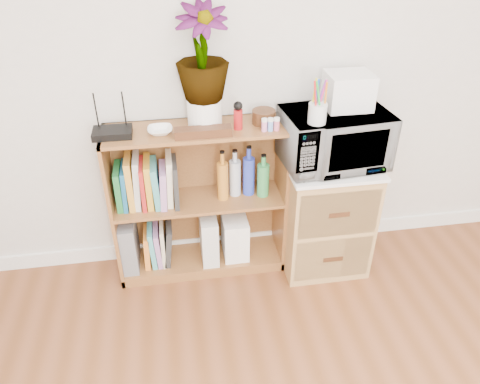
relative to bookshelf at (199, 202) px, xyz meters
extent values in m
cube|color=white|center=(0.35, 0.14, -0.42)|extent=(4.00, 0.02, 0.10)
cube|color=brown|center=(0.00, 0.00, 0.00)|extent=(1.00, 0.30, 0.95)
cube|color=#9E7542|center=(0.75, -0.08, -0.12)|extent=(0.50, 0.45, 0.70)
imported|color=white|center=(0.75, -0.08, 0.40)|extent=(0.59, 0.43, 0.31)
cylinder|color=silver|center=(0.60, -0.20, 0.60)|extent=(0.09, 0.09, 0.10)
cube|color=white|center=(0.82, -0.03, 0.65)|extent=(0.24, 0.20, 0.19)
cube|color=black|center=(-0.43, -0.02, 0.49)|extent=(0.20, 0.14, 0.04)
imported|color=white|center=(-0.18, -0.03, 0.49)|extent=(0.13, 0.13, 0.03)
cylinder|color=white|center=(0.06, 0.02, 0.55)|extent=(0.18, 0.18, 0.15)
imported|color=#2A6930|center=(0.06, 0.02, 0.87)|extent=(0.27, 0.27, 0.48)
cube|color=#3A1E0F|center=(0.03, -0.10, 0.50)|extent=(0.29, 0.07, 0.05)
cylinder|color=#9F1315|center=(0.23, -0.04, 0.53)|extent=(0.05, 0.05, 0.11)
cylinder|color=#351F0E|center=(0.37, 0.01, 0.51)|extent=(0.13, 0.13, 0.07)
cube|color=pink|center=(0.39, -0.09, 0.50)|extent=(0.11, 0.04, 0.06)
cube|color=slate|center=(-0.44, 0.00, -0.24)|extent=(0.10, 0.26, 0.32)
cube|color=silver|center=(0.05, -0.01, -0.25)|extent=(0.10, 0.25, 0.31)
cube|color=white|center=(0.18, -0.01, -0.27)|extent=(0.09, 0.22, 0.27)
cube|color=white|center=(0.24, -0.01, -0.27)|extent=(0.08, 0.21, 0.27)
cube|color=#1E7333|center=(-0.44, 0.00, 0.14)|extent=(0.04, 0.20, 0.24)
cube|color=#165885|center=(-0.41, 0.00, 0.15)|extent=(0.03, 0.20, 0.25)
cube|color=gold|center=(-0.38, 0.00, 0.18)|extent=(0.03, 0.20, 0.30)
cube|color=beige|center=(-0.34, 0.00, 0.17)|extent=(0.05, 0.20, 0.30)
cube|color=#AC1E1D|center=(-0.31, 0.00, 0.16)|extent=(0.02, 0.20, 0.26)
cube|color=gold|center=(-0.28, 0.00, 0.16)|extent=(0.03, 0.20, 0.27)
cube|color=teal|center=(-0.24, 0.00, 0.15)|extent=(0.05, 0.20, 0.26)
cube|color=#A775AF|center=(-0.20, 0.00, 0.14)|extent=(0.05, 0.20, 0.23)
cube|color=#F5E5BE|center=(-0.16, 0.00, 0.17)|extent=(0.05, 0.20, 0.29)
cube|color=#292929|center=(-0.13, 0.00, 0.16)|extent=(0.03, 0.20, 0.27)
cylinder|color=#C17624|center=(0.14, 0.00, 0.17)|extent=(0.06, 0.06, 0.30)
cylinder|color=#B2BBCA|center=(0.22, 0.00, 0.17)|extent=(0.07, 0.07, 0.28)
cylinder|color=#283BBA|center=(0.30, 0.00, 0.18)|extent=(0.07, 0.07, 0.30)
cylinder|color=#349148|center=(0.38, 0.00, 0.15)|extent=(0.07, 0.07, 0.26)
cube|color=orange|center=(-0.33, 0.00, -0.29)|extent=(0.04, 0.19, 0.23)
cube|color=teal|center=(-0.30, 0.00, -0.28)|extent=(0.04, 0.19, 0.26)
cube|color=#A06EA6|center=(-0.27, 0.00, -0.28)|extent=(0.04, 0.19, 0.24)
cube|color=beige|center=(-0.24, 0.00, -0.27)|extent=(0.02, 0.19, 0.27)
cube|color=#2A2A2A|center=(-0.21, 0.00, -0.28)|extent=(0.06, 0.19, 0.26)
camera|label=1|loc=(-0.13, -2.28, 1.54)|focal=35.00mm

